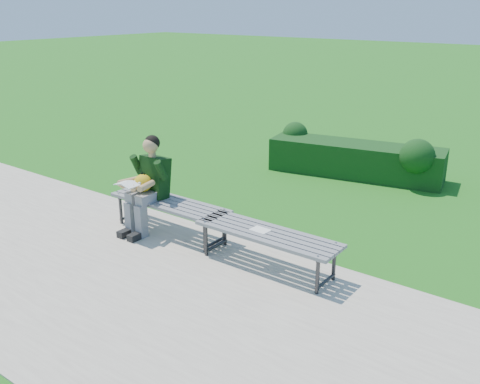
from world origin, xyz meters
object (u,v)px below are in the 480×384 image
at_px(bench_left, 170,205).
at_px(bench_right, 267,236).
at_px(paper_sheet, 260,230).
at_px(hedge, 358,157).
at_px(seated_boy, 148,182).

xyz_separation_m(bench_left, bench_right, (1.63, -0.07, 0.00)).
bearing_deg(bench_right, paper_sheet, 180.00).
distance_m(bench_left, bench_right, 1.63).
bearing_deg(bench_right, bench_left, 177.72).
distance_m(hedge, bench_right, 4.08).
bearing_deg(paper_sheet, bench_right, 0.00).
relative_size(bench_left, paper_sheet, 7.93).
height_order(hedge, bench_left, hedge).
xyz_separation_m(hedge, paper_sheet, (0.62, -4.01, 0.12)).
xyz_separation_m(hedge, bench_left, (-0.91, -3.95, 0.07)).
relative_size(hedge, seated_boy, 2.44).
relative_size(hedge, bench_right, 1.79).
bearing_deg(hedge, paper_sheet, -81.18).
bearing_deg(seated_boy, paper_sheet, 0.93).
relative_size(hedge, paper_sheet, 14.16).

